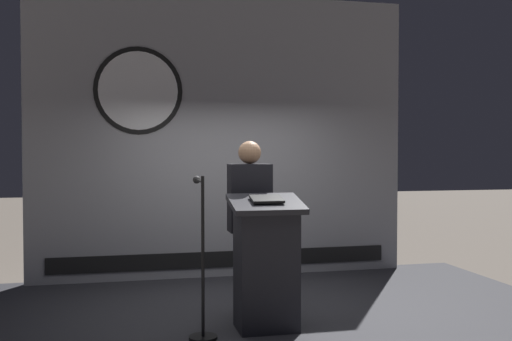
% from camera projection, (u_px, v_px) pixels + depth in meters
% --- Properties ---
extents(stage_platform, '(6.40, 4.00, 0.30)m').
position_uv_depth(stage_platform, '(256.00, 331.00, 5.64)').
color(stage_platform, '#333338').
rests_on(stage_platform, ground).
extents(banner_display, '(4.74, 0.12, 3.54)m').
position_uv_depth(banner_display, '(221.00, 136.00, 7.37)').
color(banner_display, '#9E9EA3').
rests_on(banner_display, stage_platform).
extents(podium, '(0.64, 0.50, 1.19)m').
position_uv_depth(podium, '(266.00, 264.00, 5.18)').
color(podium, '#26262B').
rests_on(podium, stage_platform).
extents(speaker_person, '(0.40, 0.26, 1.67)m').
position_uv_depth(speaker_person, '(250.00, 226.00, 5.63)').
color(speaker_person, black).
rests_on(speaker_person, stage_platform).
extents(microphone_stand, '(0.24, 0.55, 1.37)m').
position_uv_depth(microphone_stand, '(202.00, 281.00, 4.96)').
color(microphone_stand, black).
rests_on(microphone_stand, stage_platform).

